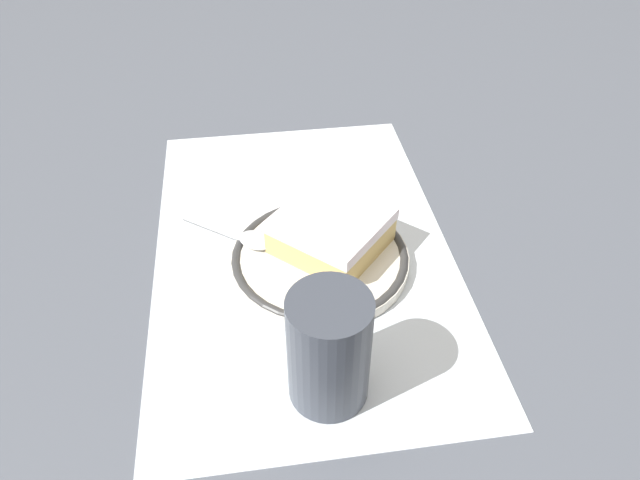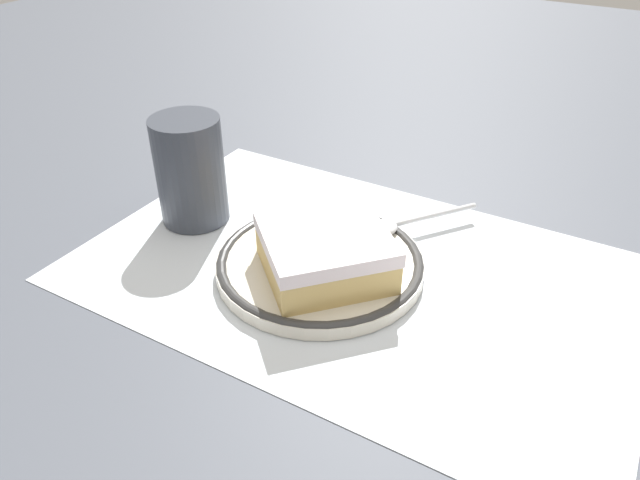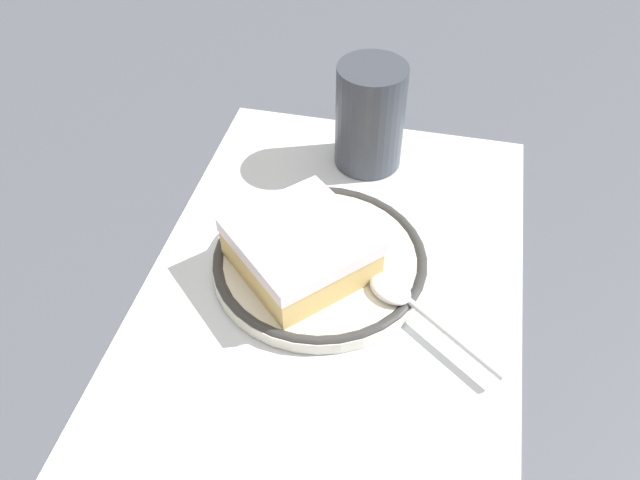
{
  "view_description": "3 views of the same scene",
  "coord_description": "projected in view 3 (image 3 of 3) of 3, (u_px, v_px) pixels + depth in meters",
  "views": [
    {
      "loc": [
        -0.45,
        0.05,
        0.41
      ],
      "look_at": [
        -0.03,
        -0.01,
        0.03
      ],
      "focal_mm": 32.74,
      "sensor_mm": 36.0,
      "label": 1
    },
    {
      "loc": [
        0.18,
        -0.38,
        0.31
      ],
      "look_at": [
        -0.03,
        -0.01,
        0.03
      ],
      "focal_mm": 33.38,
      "sensor_mm": 36.0,
      "label": 2
    },
    {
      "loc": [
        0.34,
        0.07,
        0.41
      ],
      "look_at": [
        -0.03,
        -0.01,
        0.03
      ],
      "focal_mm": 36.45,
      "sensor_mm": 36.0,
      "label": 3
    }
  ],
  "objects": [
    {
      "name": "plate",
      "position": [
        320.0,
        260.0,
        0.54
      ],
      "size": [
        0.18,
        0.18,
        0.01
      ],
      "color": "silver",
      "rests_on": "placemat"
    },
    {
      "name": "cake_slice",
      "position": [
        300.0,
        248.0,
        0.52
      ],
      "size": [
        0.14,
        0.14,
        0.04
      ],
      "color": "#DBB76B",
      "rests_on": "plate"
    },
    {
      "name": "placemat",
      "position": [
        331.0,
        292.0,
        0.53
      ],
      "size": [
        0.48,
        0.31,
        0.0
      ],
      "primitive_type": "cube",
      "color": "silver",
      "rests_on": "ground_plane"
    },
    {
      "name": "cup",
      "position": [
        370.0,
        123.0,
        0.62
      ],
      "size": [
        0.07,
        0.07,
        0.1
      ],
      "color": "#383D47",
      "rests_on": "placemat"
    },
    {
      "name": "ground_plane",
      "position": [
        331.0,
        293.0,
        0.53
      ],
      "size": [
        2.4,
        2.4,
        0.0
      ],
      "primitive_type": "plane",
      "color": "#4C515B"
    },
    {
      "name": "napkin",
      "position": [
        213.0,
        434.0,
        0.44
      ],
      "size": [
        0.12,
        0.11,
        0.0
      ],
      "primitive_type": "cube",
      "rotation": [
        0.0,
        0.0,
        4.48
      ],
      "color": "white",
      "rests_on": "placemat"
    },
    {
      "name": "spoon",
      "position": [
        404.0,
        295.0,
        0.51
      ],
      "size": [
        0.09,
        0.11,
        0.01
      ],
      "color": "silver",
      "rests_on": "plate"
    }
  ]
}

